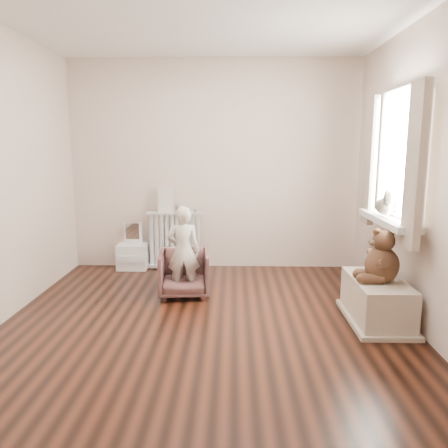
{
  "coord_description": "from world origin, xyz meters",
  "views": [
    {
      "loc": [
        0.24,
        -3.71,
        1.55
      ],
      "look_at": [
        0.15,
        0.45,
        0.8
      ],
      "focal_mm": 35.0,
      "sensor_mm": 36.0,
      "label": 1
    }
  ],
  "objects_px": {
    "radiator": "(175,238)",
    "armchair": "(184,273)",
    "child": "(183,251)",
    "plush_cat": "(386,205)",
    "toy_bench": "(377,299)",
    "toy_vanity": "(132,248)",
    "teddy_bear": "(383,250)"
  },
  "relations": [
    {
      "from": "armchair",
      "to": "child",
      "type": "bearing_deg",
      "value": -95.04
    },
    {
      "from": "teddy_bear",
      "to": "plush_cat",
      "type": "distance_m",
      "value": 0.53
    },
    {
      "from": "toy_vanity",
      "to": "armchair",
      "type": "bearing_deg",
      "value": -52.1
    },
    {
      "from": "radiator",
      "to": "teddy_bear",
      "type": "xyz_separation_m",
      "value": [
        2.03,
        -1.72,
        0.28
      ]
    },
    {
      "from": "child",
      "to": "teddy_bear",
      "type": "xyz_separation_m",
      "value": [
        1.8,
        -0.65,
        0.19
      ]
    },
    {
      "from": "plush_cat",
      "to": "child",
      "type": "bearing_deg",
      "value": -176.83
    },
    {
      "from": "armchair",
      "to": "child",
      "type": "height_order",
      "value": "child"
    },
    {
      "from": "toy_vanity",
      "to": "teddy_bear",
      "type": "xyz_separation_m",
      "value": [
        2.56,
        -1.69,
        0.4
      ]
    },
    {
      "from": "armchair",
      "to": "plush_cat",
      "type": "bearing_deg",
      "value": -14.26
    },
    {
      "from": "toy_bench",
      "to": "radiator",
      "type": "bearing_deg",
      "value": 140.6
    },
    {
      "from": "radiator",
      "to": "plush_cat",
      "type": "height_order",
      "value": "plush_cat"
    },
    {
      "from": "toy_bench",
      "to": "plush_cat",
      "type": "bearing_deg",
      "value": 67.11
    },
    {
      "from": "armchair",
      "to": "plush_cat",
      "type": "height_order",
      "value": "plush_cat"
    },
    {
      "from": "radiator",
      "to": "armchair",
      "type": "relative_size",
      "value": 1.39
    },
    {
      "from": "radiator",
      "to": "toy_bench",
      "type": "bearing_deg",
      "value": -39.4
    },
    {
      "from": "radiator",
      "to": "teddy_bear",
      "type": "relative_size",
      "value": 1.58
    },
    {
      "from": "radiator",
      "to": "toy_vanity",
      "type": "relative_size",
      "value": 1.25
    },
    {
      "from": "radiator",
      "to": "toy_vanity",
      "type": "height_order",
      "value": "radiator"
    },
    {
      "from": "child",
      "to": "radiator",
      "type": "bearing_deg",
      "value": -82.69
    },
    {
      "from": "armchair",
      "to": "toy_bench",
      "type": "xyz_separation_m",
      "value": [
        1.79,
        -0.64,
        -0.04
      ]
    },
    {
      "from": "child",
      "to": "plush_cat",
      "type": "relative_size",
      "value": 3.17
    },
    {
      "from": "child",
      "to": "toy_vanity",
      "type": "bearing_deg",
      "value": -58.51
    },
    {
      "from": "radiator",
      "to": "child",
      "type": "bearing_deg",
      "value": -77.65
    },
    {
      "from": "child",
      "to": "plush_cat",
      "type": "xyz_separation_m",
      "value": [
        1.93,
        -0.26,
        0.52
      ]
    },
    {
      "from": "radiator",
      "to": "toy_vanity",
      "type": "bearing_deg",
      "value": -176.79
    },
    {
      "from": "toy_vanity",
      "to": "child",
      "type": "relative_size",
      "value": 0.63
    },
    {
      "from": "teddy_bear",
      "to": "plush_cat",
      "type": "xyz_separation_m",
      "value": [
        0.13,
        0.39,
        0.33
      ]
    },
    {
      "from": "toy_bench",
      "to": "plush_cat",
      "type": "height_order",
      "value": "plush_cat"
    },
    {
      "from": "radiator",
      "to": "toy_vanity",
      "type": "xyz_separation_m",
      "value": [
        -0.53,
        -0.03,
        -0.11
      ]
    },
    {
      "from": "child",
      "to": "toy_bench",
      "type": "distance_m",
      "value": 1.91
    },
    {
      "from": "radiator",
      "to": "armchair",
      "type": "bearing_deg",
      "value": -77.07
    },
    {
      "from": "radiator",
      "to": "toy_bench",
      "type": "distance_m",
      "value": 2.62
    }
  ]
}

